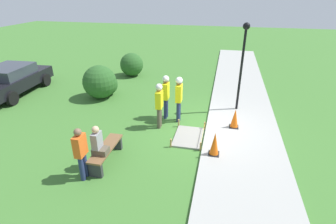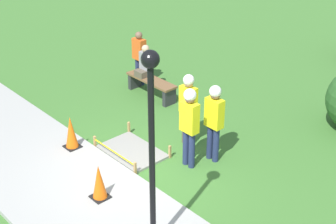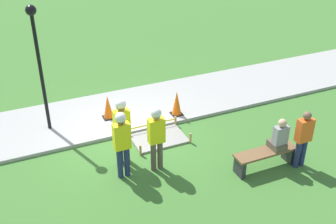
# 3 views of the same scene
# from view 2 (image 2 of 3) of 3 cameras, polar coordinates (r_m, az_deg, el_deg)

# --- Properties ---
(ground_plane) EXTENTS (60.00, 60.00, 0.00)m
(ground_plane) POSITION_cam_2_polar(r_m,az_deg,el_deg) (11.06, -3.64, -7.21)
(ground_plane) COLOR #3D702D
(sidewalk) EXTENTS (28.00, 2.70, 0.10)m
(sidewalk) POSITION_cam_2_polar(r_m,az_deg,el_deg) (10.42, -9.51, -9.77)
(sidewalk) COLOR #9E9E99
(sidewalk) RESTS_ON ground_plane
(wet_concrete_patch) EXTENTS (1.53, 1.05, 0.31)m
(wet_concrete_patch) POSITION_cam_2_polar(r_m,az_deg,el_deg) (11.86, -4.02, -4.38)
(wet_concrete_patch) COLOR gray
(wet_concrete_patch) RESTS_ON ground_plane
(traffic_cone_near_patch) EXTENTS (0.34, 0.34, 0.78)m
(traffic_cone_near_patch) POSITION_cam_2_polar(r_m,az_deg,el_deg) (11.88, -10.69, -2.23)
(traffic_cone_near_patch) COLOR black
(traffic_cone_near_patch) RESTS_ON sidewalk
(traffic_cone_far_patch) EXTENTS (0.34, 0.34, 0.75)m
(traffic_cone_far_patch) POSITION_cam_2_polar(r_m,az_deg,el_deg) (10.18, -7.64, -7.68)
(traffic_cone_far_patch) COLOR black
(traffic_cone_far_patch) RESTS_ON sidewalk
(park_bench) EXTENTS (1.68, 0.44, 0.52)m
(park_bench) POSITION_cam_2_polar(r_m,az_deg,el_deg) (14.32, -1.86, 3.10)
(park_bench) COLOR #2D2D33
(park_bench) RESTS_ON ground_plane
(person_seated_on_bench) EXTENTS (0.36, 0.44, 0.89)m
(person_seated_on_bench) POSITION_cam_2_polar(r_m,az_deg,el_deg) (14.37, -2.57, 5.38)
(person_seated_on_bench) COLOR brown
(person_seated_on_bench) RESTS_ON park_bench
(worker_supervisor) EXTENTS (0.40, 0.27, 1.86)m
(worker_supervisor) POSITION_cam_2_polar(r_m,az_deg,el_deg) (10.85, 2.39, -0.96)
(worker_supervisor) COLOR navy
(worker_supervisor) RESTS_ON ground_plane
(worker_assistant) EXTENTS (0.40, 0.26, 1.78)m
(worker_assistant) POSITION_cam_2_polar(r_m,az_deg,el_deg) (11.69, 2.25, 0.94)
(worker_assistant) COLOR brown
(worker_assistant) RESTS_ON ground_plane
(worker_trainee) EXTENTS (0.40, 0.26, 1.82)m
(worker_trainee) POSITION_cam_2_polar(r_m,az_deg,el_deg) (11.11, 5.14, -0.49)
(worker_trainee) COLOR navy
(worker_trainee) RESTS_ON ground_plane
(bystander_in_orange_shirt) EXTENTS (0.40, 0.22, 1.60)m
(bystander_in_orange_shirt) POSITION_cam_2_polar(r_m,az_deg,el_deg) (14.89, -3.20, 6.31)
(bystander_in_orange_shirt) COLOR navy
(bystander_in_orange_shirt) RESTS_ON ground_plane
(lamppost_near) EXTENTS (0.28, 0.28, 3.62)m
(lamppost_near) POSITION_cam_2_polar(r_m,az_deg,el_deg) (7.85, -1.85, -1.52)
(lamppost_near) COLOR black
(lamppost_near) RESTS_ON sidewalk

